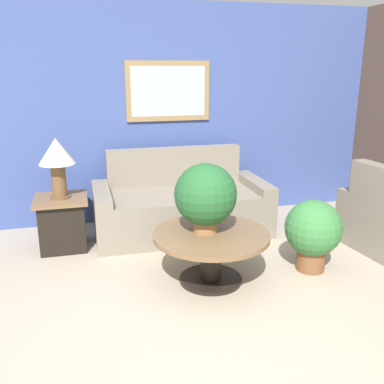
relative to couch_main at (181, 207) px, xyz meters
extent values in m
plane|color=tan|center=(-0.17, -2.33, -0.31)|extent=(20.00, 20.00, 0.00)
cube|color=#42569E|center=(-0.17, 0.61, 0.99)|extent=(7.58, 0.06, 2.60)
cube|color=#997A4C|center=(-0.01, 0.57, 1.27)|extent=(1.02, 0.03, 0.70)
cube|color=#B2BCC6|center=(-0.01, 0.55, 1.27)|extent=(0.90, 0.01, 0.58)
cube|color=gray|center=(0.00, -0.04, -0.06)|extent=(1.60, 0.91, 0.49)
cube|color=gray|center=(0.00, 0.33, 0.41)|extent=(1.60, 0.16, 0.45)
cube|color=gray|center=(-0.89, -0.04, -0.01)|extent=(0.18, 0.91, 0.59)
cube|color=gray|center=(0.89, -0.04, -0.01)|extent=(0.18, 0.91, 0.59)
cube|color=gray|center=(1.74, -1.11, 0.41)|extent=(0.22, 0.62, 0.45)
cube|color=gray|center=(2.06, -0.68, -0.01)|extent=(0.90, 0.27, 0.59)
cylinder|color=black|center=(-0.02, -1.25, -0.29)|extent=(0.56, 0.56, 0.03)
cylinder|color=black|center=(-0.02, -1.25, -0.08)|extent=(0.18, 0.18, 0.39)
cylinder|color=brown|center=(-0.02, -1.25, 0.13)|extent=(1.03, 1.03, 0.04)
cube|color=black|center=(-1.31, -0.13, -0.05)|extent=(0.46, 0.46, 0.52)
cube|color=brown|center=(-1.31, -0.13, 0.23)|extent=(0.54, 0.54, 0.03)
cylinder|color=brown|center=(-1.31, -0.13, 0.26)|extent=(0.21, 0.21, 0.02)
cylinder|color=brown|center=(-1.31, -0.13, 0.44)|extent=(0.15, 0.15, 0.34)
cone|color=beige|center=(-1.31, -0.13, 0.74)|extent=(0.37, 0.37, 0.26)
cylinder|color=#9E6B42|center=(-0.06, -1.19, 0.22)|extent=(0.21, 0.21, 0.13)
sphere|color=#235B2D|center=(-0.06, -1.19, 0.49)|extent=(0.55, 0.55, 0.55)
cylinder|color=brown|center=(0.96, -1.27, -0.19)|extent=(0.27, 0.27, 0.22)
sphere|color=#387A3D|center=(0.96, -1.27, 0.12)|extent=(0.53, 0.53, 0.53)
camera|label=1|loc=(-1.07, -4.57, 1.55)|focal=40.00mm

